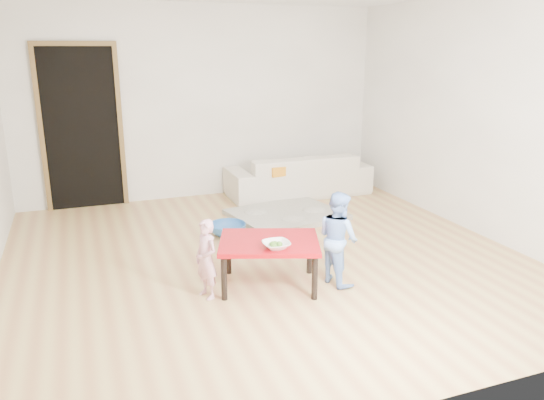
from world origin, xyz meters
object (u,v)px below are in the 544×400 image
sofa (298,174)px  basin (228,229)px  red_table (269,263)px  bowl (276,245)px  child_blue (338,238)px  child_pink (206,259)px

sofa → basin: size_ratio=4.82×
red_table → basin: red_table is taller
sofa → basin: 1.93m
bowl → basin: bowl is taller
red_table → child_blue: 0.65m
bowl → child_pink: size_ratio=0.33×
sofa → child_blue: (-0.84, -2.84, 0.13)m
sofa → child_blue: bearing=73.9°
red_table → child_blue: size_ratio=1.01×
basin → red_table: bearing=-90.7°
red_table → bowl: size_ratio=3.75×
red_table → child_pink: child_pink is taller
sofa → red_table: bearing=62.3°
red_table → basin: bearing=89.3°
child_blue → child_pink: bearing=72.6°
child_pink → child_blue: bearing=63.5°
red_table → child_blue: child_blue is taller
child_blue → basin: bearing=8.9°
sofa → bowl: (-1.44, -2.89, 0.16)m
child_blue → red_table: bearing=65.3°
sofa → bowl: size_ratio=8.82×
child_blue → basin: child_blue is taller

